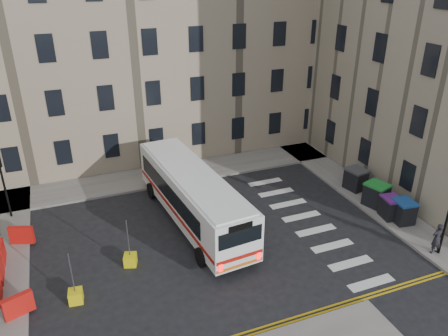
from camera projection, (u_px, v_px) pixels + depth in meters
ground at (242, 234)px, 24.27m from camera, size 120.00×120.00×0.00m
pavement_north at (110, 185)px, 29.48m from camera, size 36.00×3.20×0.15m
pavement_east at (337, 176)px, 30.59m from camera, size 2.40×26.00×0.15m
terrace_north at (68, 40)px, 31.30m from camera, size 38.30×10.80×17.20m
traffic_light_nw at (2, 175)px, 24.53m from camera, size 0.28×0.22×4.10m
roadworks_barriers at (8, 269)px, 20.48m from camera, size 1.66×6.26×1.00m
bus at (193, 194)px, 24.71m from camera, size 3.64×11.48×3.06m
wheelie_bin_a at (403, 211)px, 24.87m from camera, size 1.21×1.34×1.35m
wheelie_bin_b at (391, 207)px, 25.31m from camera, size 1.19×1.32×1.29m
wheelie_bin_c at (376, 195)px, 26.53m from camera, size 1.49×1.61×1.46m
wheelie_bin_d at (356, 179)px, 28.50m from camera, size 1.33×1.46×1.41m
wheelie_bin_e at (356, 177)px, 29.01m from camera, size 0.97×1.12×1.22m
pedestrian at (437, 238)px, 22.10m from camera, size 0.64×0.43×1.72m
bollard_yellow at (130, 260)px, 21.67m from camera, size 0.76×0.76×0.60m
bollard_chevron at (76, 296)px, 19.31m from camera, size 0.67×0.67×0.60m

